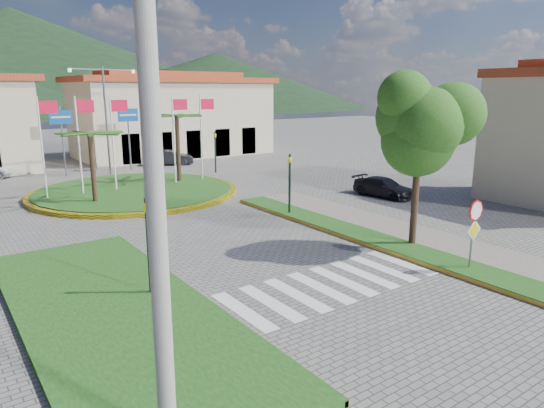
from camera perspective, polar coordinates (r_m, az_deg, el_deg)
ground at (r=14.10m, az=18.08°, el=-14.14°), size 160.00×160.00×0.00m
sidewalk_right at (r=19.77m, az=23.87°, el=-6.37°), size 4.00×28.00×0.15m
verge_right at (r=18.78m, az=21.98°, el=-7.15°), size 1.60×28.00×0.18m
median_left at (r=15.07m, az=-17.93°, el=-11.90°), size 5.00×14.00×0.18m
crosswalk at (r=16.49m, az=6.74°, el=-9.39°), size 8.00×3.00×0.01m
roundabout_island at (r=31.55m, az=-15.80°, el=1.51°), size 12.70×12.70×6.00m
stop_sign at (r=18.35m, az=22.70°, el=-2.11°), size 0.80×0.11×2.65m
deciduous_tree at (r=20.02m, az=17.06°, el=9.38°), size 3.60×3.60×6.80m
utility_pole at (r=7.92m, az=-13.51°, el=-0.49°), size 0.32×0.32×9.00m
traffic_light_left at (r=15.25m, az=-14.37°, el=-3.90°), size 0.15×0.18×3.20m
traffic_light_right at (r=24.64m, az=2.09°, el=3.00°), size 0.15×0.18×3.20m
traffic_light_far at (r=38.15m, az=-6.71°, el=6.58°), size 0.18×0.15×3.20m
direction_sign_west at (r=39.13m, az=-23.50°, el=8.08°), size 1.60×0.14×5.20m
direction_sign_east at (r=40.50m, az=-16.53°, el=8.77°), size 1.60×0.14×5.20m
street_lamp_centre at (r=38.90m, az=-18.95°, el=9.86°), size 4.80×0.16×8.00m
building_right at (r=49.59m, az=-11.58°, el=10.20°), size 19.08×9.54×8.05m
hill_far_mid at (r=169.29m, az=-28.01°, el=14.72°), size 180.00×180.00×30.00m
hill_far_east at (r=163.32m, az=-6.40°, el=14.13°), size 120.00×120.00×18.00m
car_dark_b at (r=42.91m, az=-11.95°, el=5.38°), size 4.20×2.76×1.31m
car_side_right at (r=30.21m, az=13.02°, el=1.94°), size 2.05×4.12×1.15m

